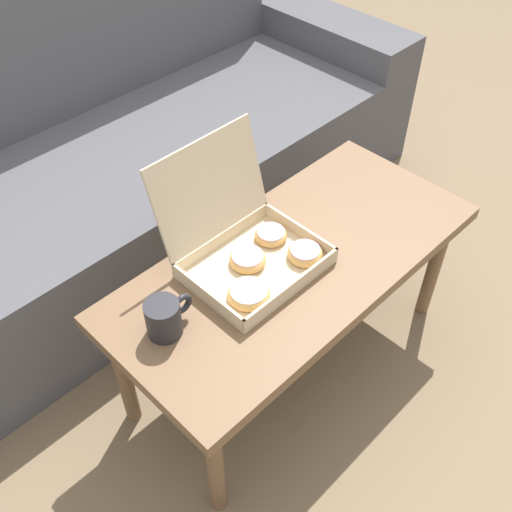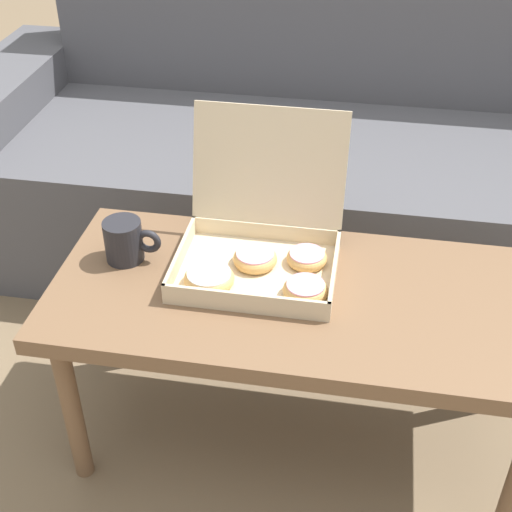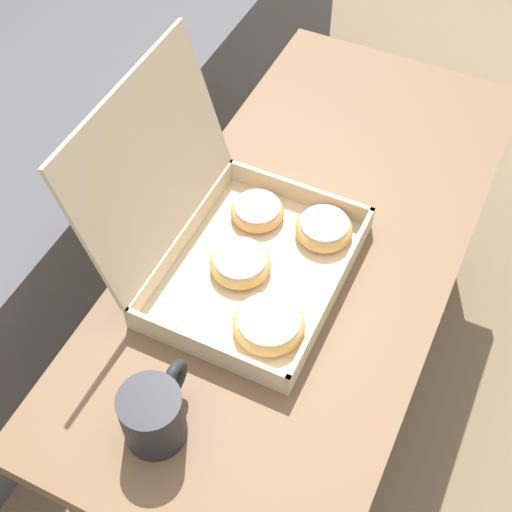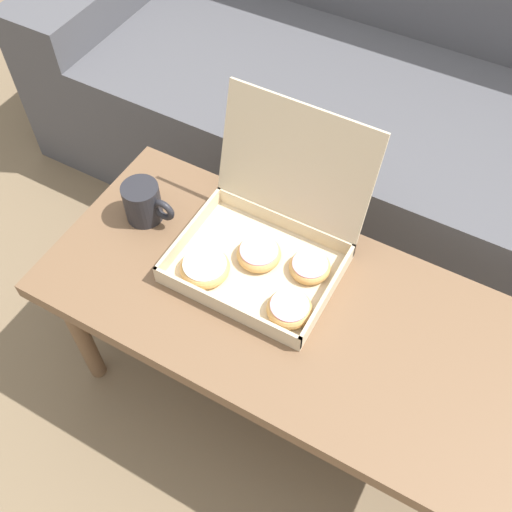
# 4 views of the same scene
# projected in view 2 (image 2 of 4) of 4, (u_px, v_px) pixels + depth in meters

# --- Properties ---
(ground_plane) EXTENTS (12.00, 12.00, 0.00)m
(ground_plane) POSITION_uv_depth(u_px,v_px,m) (297.00, 420.00, 1.86)
(ground_plane) COLOR #756047
(couch) EXTENTS (2.43, 0.89, 0.91)m
(couch) POSITION_uv_depth(u_px,v_px,m) (332.00, 164.00, 2.36)
(couch) COLOR #4C4C51
(couch) RESTS_ON ground_plane
(coffee_table) EXTENTS (1.10, 0.50, 0.47)m
(coffee_table) POSITION_uv_depth(u_px,v_px,m) (301.00, 310.00, 1.57)
(coffee_table) COLOR brown
(coffee_table) RESTS_ON ground_plane
(pastry_box) EXTENTS (0.35, 0.35, 0.31)m
(pastry_box) POSITION_uv_depth(u_px,v_px,m) (262.00, 248.00, 1.58)
(pastry_box) COLOR beige
(pastry_box) RESTS_ON coffee_table
(coffee_mug) EXTENTS (0.13, 0.09, 0.10)m
(coffee_mug) POSITION_uv_depth(u_px,v_px,m) (125.00, 241.00, 1.61)
(coffee_mug) COLOR #232328
(coffee_mug) RESTS_ON coffee_table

